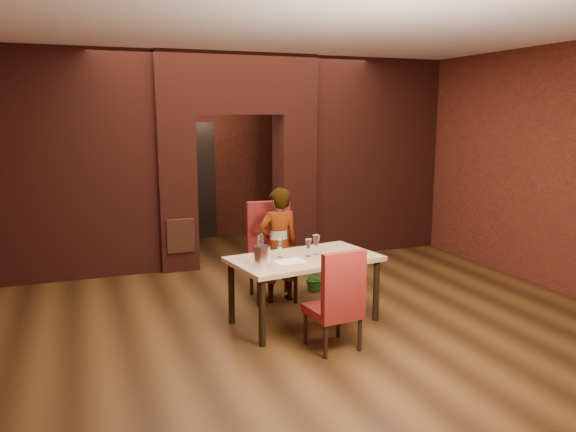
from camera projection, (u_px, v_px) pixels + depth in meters
name	position (u px, v px, depth m)	size (l,w,h in m)	color
floor	(282.00, 300.00, 7.07)	(8.00, 8.00, 0.00)	#432910
ceiling	(281.00, 36.00, 6.49)	(7.00, 8.00, 0.04)	silver
wall_back	(208.00, 152.00, 10.46)	(7.00, 0.04, 3.20)	maroon
wall_front	(531.00, 244.00, 3.10)	(7.00, 0.04, 3.20)	maroon
wall_right	(511.00, 164.00, 8.00)	(0.04, 8.00, 3.20)	maroon
pillar_left	(176.00, 193.00, 8.37)	(0.55, 0.55, 2.30)	maroon
pillar_right	(294.00, 187.00, 9.03)	(0.55, 0.55, 2.30)	maroon
lintel	(236.00, 84.00, 8.41)	(2.45, 0.55, 0.90)	maroon
wing_wall_left	(73.00, 166.00, 7.79)	(2.27, 0.35, 3.20)	maroon
wing_wall_right	(372.00, 157.00, 9.45)	(2.27, 0.35, 3.20)	maroon
vent_panel	(181.00, 236.00, 8.20)	(0.40, 0.03, 0.50)	brown
rear_door	(188.00, 183.00, 10.36)	(0.90, 0.08, 2.10)	black
rear_door_frame	(188.00, 183.00, 10.33)	(1.02, 0.04, 2.22)	black
dining_table	(304.00, 289.00, 6.27)	(1.61, 0.90, 0.75)	tan
chair_far	(273.00, 252.00, 7.01)	(0.55, 0.55, 1.22)	maroon
chair_near	(333.00, 298.00, 5.54)	(0.47, 0.47, 1.03)	maroon
person_seated	(278.00, 245.00, 6.92)	(0.52, 0.34, 1.43)	white
wine_glass_a	(280.00, 249.00, 6.14)	(0.08, 0.08, 0.20)	white
wine_glass_b	(309.00, 248.00, 6.20)	(0.08, 0.08, 0.20)	silver
wine_glass_c	(316.00, 245.00, 6.28)	(0.09, 0.09, 0.22)	white
tasting_sheet	(290.00, 261.00, 6.00)	(0.31, 0.23, 0.00)	white
wine_bucket	(262.00, 256.00, 5.82)	(0.17, 0.17, 0.21)	silver
water_bottle	(261.00, 245.00, 6.16)	(0.06, 0.06, 0.27)	white
potted_plant	(314.00, 277.00, 7.41)	(0.34, 0.29, 0.38)	#307123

